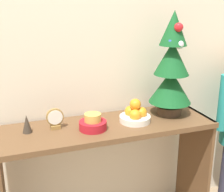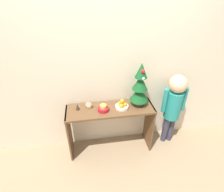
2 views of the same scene
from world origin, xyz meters
name	(u,v)px [view 2 (image 2 of 2)]	position (x,y,z in m)	size (l,w,h in m)	color
ground_plane	(112,157)	(0.00, 0.00, 0.00)	(12.00, 12.00, 0.00)	#997F60
back_wall	(107,68)	(0.00, 0.42, 1.25)	(7.00, 0.05, 2.50)	beige
console_table	(110,118)	(0.00, 0.19, 0.58)	(1.20, 0.38, 0.76)	brown
mini_tree	(140,86)	(0.40, 0.22, 1.04)	(0.25, 0.25, 0.61)	#4C3828
fruit_bowl	(122,105)	(0.16, 0.18, 0.80)	(0.18, 0.18, 0.14)	silver
singing_bowl	(103,108)	(-0.10, 0.15, 0.79)	(0.15, 0.15, 0.09)	#AD1923
desk_clock	(89,105)	(-0.29, 0.23, 0.81)	(0.09, 0.04, 0.11)	olive
figurine	(77,107)	(-0.43, 0.23, 0.80)	(0.05, 0.05, 0.10)	#382D23
child_figure	(174,101)	(0.93, 0.20, 0.76)	(0.36, 0.25, 1.17)	#38384C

